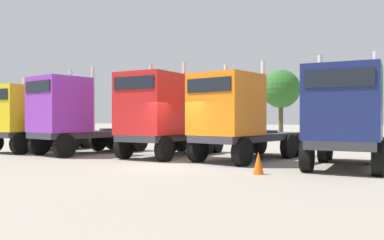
% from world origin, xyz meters
% --- Properties ---
extents(ground, '(200.00, 200.00, 0.00)m').
position_xyz_m(ground, '(0.00, 0.00, 0.00)').
color(ground, gray).
extents(semi_truck_yellow, '(2.81, 6.07, 4.16)m').
position_xyz_m(semi_truck_yellow, '(-10.11, 1.98, 1.87)').
color(semi_truck_yellow, '#333338').
rests_on(semi_truck_yellow, ground).
extents(semi_truck_purple, '(3.80, 6.38, 4.45)m').
position_xyz_m(semi_truck_purple, '(-6.68, 1.81, 2.00)').
color(semi_truck_purple, '#333338').
rests_on(semi_truck_purple, ground).
extents(semi_truck_red, '(2.92, 6.38, 4.46)m').
position_xyz_m(semi_truck_red, '(-1.86, 2.32, 2.01)').
color(semi_truck_red, '#333338').
rests_on(semi_truck_red, ground).
extents(semi_truck_orange, '(3.91, 6.69, 4.25)m').
position_xyz_m(semi_truck_orange, '(1.90, 2.39, 1.90)').
color(semi_truck_orange, '#333338').
rests_on(semi_truck_orange, ground).
extents(semi_truck_navy, '(2.63, 5.85, 4.22)m').
position_xyz_m(semi_truck_navy, '(6.33, 1.40, 1.88)').
color(semi_truck_navy, '#333338').
rests_on(semi_truck_navy, ground).
extents(traffic_cone_near, '(0.36, 0.36, 0.75)m').
position_xyz_m(traffic_cone_near, '(3.88, -0.90, 0.37)').
color(traffic_cone_near, '#F2590C').
rests_on(traffic_cone_near, ground).
extents(oak_far_left, '(3.07, 3.07, 5.62)m').
position_xyz_m(oak_far_left, '(-8.66, 22.37, 4.05)').
color(oak_far_left, '#4C3823').
rests_on(oak_far_left, ground).
extents(oak_far_centre, '(3.13, 3.13, 5.81)m').
position_xyz_m(oak_far_centre, '(-0.22, 19.02, 4.21)').
color(oak_far_centre, '#4C3823').
rests_on(oak_far_centre, ground).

